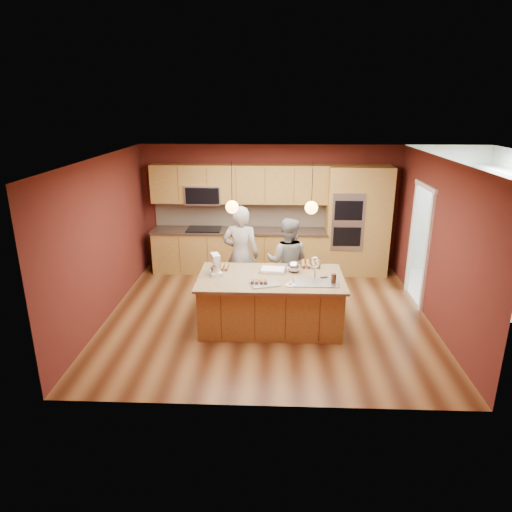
{
  "coord_description": "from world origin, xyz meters",
  "views": [
    {
      "loc": [
        0.1,
        -7.2,
        3.52
      ],
      "look_at": [
        -0.19,
        -0.1,
        1.12
      ],
      "focal_mm": 32.0,
      "sensor_mm": 36.0,
      "label": 1
    }
  ],
  "objects_px": {
    "island": "(272,301)",
    "person_left": "(241,255)",
    "mixing_bowl": "(294,267)",
    "stand_mixer": "(216,266)",
    "person_right": "(287,262)"
  },
  "relations": [
    {
      "from": "stand_mixer",
      "to": "mixing_bowl",
      "type": "relative_size",
      "value": 1.52
    },
    {
      "from": "person_left",
      "to": "stand_mixer",
      "type": "xyz_separation_m",
      "value": [
        -0.35,
        -0.84,
        0.1
      ]
    },
    {
      "from": "person_left",
      "to": "person_right",
      "type": "bearing_deg",
      "value": -173.64
    },
    {
      "from": "person_right",
      "to": "mixing_bowl",
      "type": "bearing_deg",
      "value": 108.03
    },
    {
      "from": "person_left",
      "to": "mixing_bowl",
      "type": "distance_m",
      "value": 1.14
    },
    {
      "from": "person_right",
      "to": "mixing_bowl",
      "type": "height_order",
      "value": "person_right"
    },
    {
      "from": "island",
      "to": "person_right",
      "type": "xyz_separation_m",
      "value": [
        0.27,
        0.91,
        0.36
      ]
    },
    {
      "from": "island",
      "to": "person_left",
      "type": "bearing_deg",
      "value": 121.77
    },
    {
      "from": "stand_mixer",
      "to": "person_left",
      "type": "bearing_deg",
      "value": 48.05
    },
    {
      "from": "island",
      "to": "mixing_bowl",
      "type": "distance_m",
      "value": 0.67
    },
    {
      "from": "island",
      "to": "person_right",
      "type": "height_order",
      "value": "person_right"
    },
    {
      "from": "stand_mixer",
      "to": "mixing_bowl",
      "type": "xyz_separation_m",
      "value": [
        1.28,
        0.17,
        -0.06
      ]
    },
    {
      "from": "person_right",
      "to": "island",
      "type": "bearing_deg",
      "value": 83.57
    },
    {
      "from": "island",
      "to": "stand_mixer",
      "type": "bearing_deg",
      "value": 175.5
    },
    {
      "from": "person_right",
      "to": "mixing_bowl",
      "type": "xyz_separation_m",
      "value": [
        0.09,
        -0.66,
        0.15
      ]
    }
  ]
}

